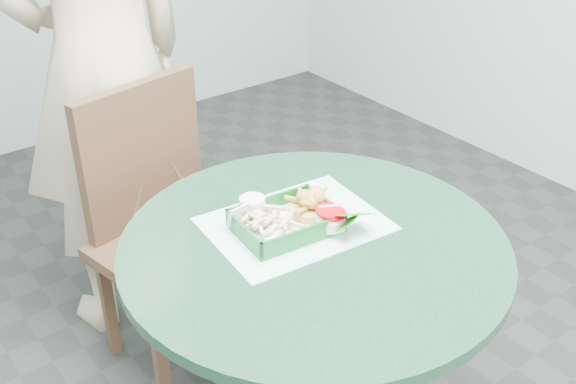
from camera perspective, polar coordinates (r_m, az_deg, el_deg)
cafe_table at (r=1.67m, az=2.10°, el=-9.50°), size 0.90×0.90×0.75m
dining_chair at (r=2.13m, az=-10.51°, el=-1.92°), size 0.44×0.44×0.93m
placemat at (r=1.62m, az=0.58°, el=-3.30°), size 0.43×0.34×0.00m
food_basket at (r=1.59m, az=-0.17°, el=-3.35°), size 0.23×0.17×0.05m
crab_sandwich at (r=1.63m, az=1.82°, el=-1.24°), size 0.11×0.11×0.07m
fries_pile at (r=1.57m, az=-1.58°, el=-2.99°), size 0.14×0.14×0.04m
sauce_ramekin at (r=1.60m, az=-3.14°, el=-1.74°), size 0.06×0.06×0.04m
garnish_cup at (r=1.59m, az=4.03°, el=-2.58°), size 0.11×0.11×0.04m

